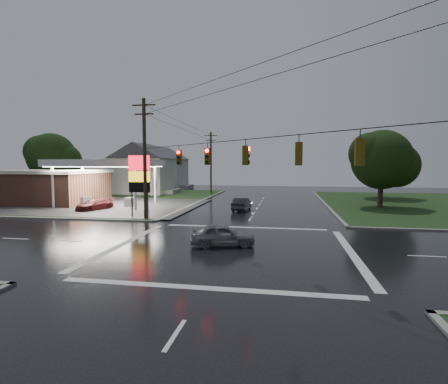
% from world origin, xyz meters
% --- Properties ---
extents(ground, '(120.00, 120.00, 0.00)m').
position_xyz_m(ground, '(0.00, 0.00, 0.00)').
color(ground, black).
rests_on(ground, ground).
extents(grass_nw, '(36.00, 36.00, 0.08)m').
position_xyz_m(grass_nw, '(-26.00, 26.00, 0.04)').
color(grass_nw, '#1E3015').
rests_on(grass_nw, ground).
extents(gas_station, '(26.20, 18.00, 5.60)m').
position_xyz_m(gas_station, '(-25.68, 19.70, 2.55)').
color(gas_station, '#2D2D2D').
rests_on(gas_station, ground).
extents(pylon_sign, '(2.00, 0.35, 6.00)m').
position_xyz_m(pylon_sign, '(-10.50, 10.50, 4.01)').
color(pylon_sign, '#59595E').
rests_on(pylon_sign, ground).
extents(utility_pole_nw, '(2.20, 0.32, 11.00)m').
position_xyz_m(utility_pole_nw, '(-9.50, 9.50, 5.72)').
color(utility_pole_nw, '#382619').
rests_on(utility_pole_nw, ground).
extents(utility_pole_n, '(2.20, 0.32, 10.50)m').
position_xyz_m(utility_pole_n, '(-9.50, 38.00, 5.47)').
color(utility_pole_n, '#382619').
rests_on(utility_pole_n, ground).
extents(traffic_signals, '(26.87, 26.87, 1.47)m').
position_xyz_m(traffic_signals, '(0.02, -0.02, 6.48)').
color(traffic_signals, black).
rests_on(traffic_signals, ground).
extents(house_near, '(11.05, 8.48, 8.60)m').
position_xyz_m(house_near, '(-20.95, 36.00, 4.41)').
color(house_near, silver).
rests_on(house_near, ground).
extents(house_far, '(11.05, 8.48, 8.60)m').
position_xyz_m(house_far, '(-21.95, 48.00, 4.41)').
color(house_far, silver).
rests_on(house_far, ground).
extents(tree_nw_behind, '(8.93, 7.60, 10.00)m').
position_xyz_m(tree_nw_behind, '(-33.84, 29.99, 6.18)').
color(tree_nw_behind, black).
rests_on(tree_nw_behind, ground).
extents(tree_ne_near, '(7.99, 6.80, 8.98)m').
position_xyz_m(tree_ne_near, '(14.14, 21.99, 5.56)').
color(tree_ne_near, black).
rests_on(tree_ne_near, ground).
extents(tree_ne_far, '(8.46, 7.20, 9.80)m').
position_xyz_m(tree_ne_far, '(17.15, 33.99, 6.18)').
color(tree_ne_far, black).
rests_on(tree_ne_far, ground).
extents(car_north, '(1.83, 4.35, 1.40)m').
position_xyz_m(car_north, '(-1.52, 17.15, 0.70)').
color(car_north, black).
rests_on(car_north, ground).
extents(car_crossing, '(4.31, 2.57, 1.38)m').
position_xyz_m(car_crossing, '(-0.63, 0.48, 0.69)').
color(car_crossing, gray).
rests_on(car_crossing, ground).
extents(car_pump, '(3.19, 4.78, 1.29)m').
position_xyz_m(car_pump, '(-17.51, 14.38, 0.64)').
color(car_pump, '#581416').
rests_on(car_pump, ground).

